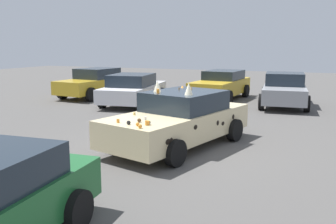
% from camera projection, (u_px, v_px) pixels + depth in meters
% --- Properties ---
extents(ground_plane, '(60.00, 60.00, 0.00)m').
position_uv_depth(ground_plane, '(178.00, 146.00, 9.82)').
color(ground_plane, '#514F4C').
extents(art_car_decorated, '(4.82, 2.90, 1.74)m').
position_uv_depth(art_car_decorated, '(180.00, 119.00, 9.74)').
color(art_car_decorated, beige).
rests_on(art_car_decorated, ground).
extents(parked_sedan_near_left, '(4.34, 2.30, 1.45)m').
position_uv_depth(parked_sedan_near_left, '(284.00, 90.00, 16.18)').
color(parked_sedan_near_left, gray).
rests_on(parked_sedan_near_left, ground).
extents(parked_sedan_behind_left, '(4.76, 2.54, 1.38)m').
position_uv_depth(parked_sedan_behind_left, '(133.00, 89.00, 16.69)').
color(parked_sedan_behind_left, silver).
rests_on(parked_sedan_behind_left, ground).
extents(parked_sedan_near_right, '(4.59, 2.27, 1.41)m').
position_uv_depth(parked_sedan_near_right, '(221.00, 85.00, 18.21)').
color(parked_sedan_near_right, gold).
rests_on(parked_sedan_near_right, ground).
extents(parked_sedan_far_right, '(4.24, 2.31, 1.47)m').
position_uv_depth(parked_sedan_far_right, '(94.00, 83.00, 19.01)').
color(parked_sedan_far_right, gold).
rests_on(parked_sedan_far_right, ground).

